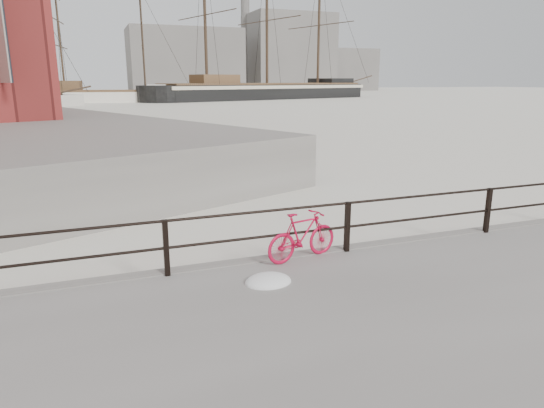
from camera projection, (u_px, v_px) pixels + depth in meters
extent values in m
plane|color=white|center=(479.00, 245.00, 10.98)|extent=(400.00, 400.00, 0.00)
imported|color=red|center=(302.00, 236.00, 9.03)|extent=(1.55, 0.58, 0.93)
ellipsoid|color=white|center=(268.00, 274.00, 8.06)|extent=(0.80, 0.63, 0.28)
cube|color=gray|center=(185.00, 61.00, 142.52)|extent=(32.00, 18.00, 18.00)
cube|color=gray|center=(288.00, 53.00, 158.20)|extent=(26.00, 20.00, 24.00)
cube|color=gray|center=(343.00, 70.00, 171.80)|extent=(20.00, 16.00, 14.00)
cylinder|color=gray|center=(245.00, 21.00, 155.83)|extent=(2.80, 2.80, 44.00)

